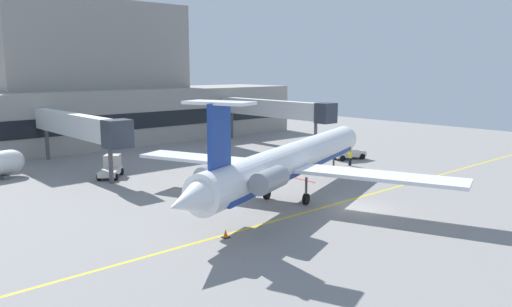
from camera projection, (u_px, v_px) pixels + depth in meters
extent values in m
cube|color=gray|center=(358.00, 209.00, 40.08)|extent=(120.00, 120.00, 0.10)
cube|color=yellow|center=(338.00, 203.00, 41.51)|extent=(108.00, 0.24, 0.01)
cube|color=red|center=(286.00, 176.00, 51.86)|extent=(0.30, 8.00, 0.01)
cube|color=gray|center=(99.00, 117.00, 73.16)|extent=(65.59, 12.65, 7.95)
cube|color=gray|center=(95.00, 46.00, 74.65)|extent=(27.81, 8.86, 12.90)
cube|color=black|center=(119.00, 122.00, 68.51)|extent=(62.97, 0.12, 2.28)
cube|color=silver|center=(72.00, 124.00, 54.42)|extent=(1.40, 19.47, 2.40)
cube|color=#2D333D|center=(117.00, 134.00, 46.60)|extent=(2.40, 2.00, 2.64)
cylinder|color=#4C4C51|center=(47.00, 144.00, 61.00)|extent=(0.44, 0.44, 3.82)
cylinder|color=#4C4C51|center=(111.00, 164.00, 48.37)|extent=(0.44, 0.44, 3.82)
cube|color=silver|center=(268.00, 108.00, 73.21)|extent=(1.40, 20.06, 2.40)
cube|color=#2D333D|center=(326.00, 113.00, 65.18)|extent=(2.40, 2.00, 2.64)
cylinder|color=#4C4C51|center=(232.00, 125.00, 80.03)|extent=(0.44, 0.44, 4.08)
cylinder|color=#4C4C51|center=(315.00, 136.00, 66.97)|extent=(0.44, 0.44, 4.08)
cylinder|color=white|center=(293.00, 159.00, 42.67)|extent=(27.55, 12.66, 2.76)
cube|color=navy|center=(293.00, 168.00, 42.80)|extent=(24.79, 11.39, 0.50)
cone|color=white|center=(347.00, 137.00, 55.95)|extent=(3.80, 3.60, 2.70)
cone|color=white|center=(188.00, 201.00, 29.16)|extent=(4.19, 3.46, 2.35)
cube|color=white|center=(207.00, 159.00, 44.94)|extent=(7.48, 13.10, 0.28)
cube|color=white|center=(380.00, 176.00, 37.86)|extent=(7.48, 13.10, 0.28)
cylinder|color=gray|center=(215.00, 174.00, 35.67)|extent=(3.63, 2.59, 1.52)
cylinder|color=gray|center=(270.00, 180.00, 33.69)|extent=(3.63, 2.59, 1.52)
cube|color=navy|center=(219.00, 135.00, 31.65)|extent=(2.41, 1.10, 4.12)
cube|color=white|center=(219.00, 103.00, 31.31)|extent=(3.37, 4.81, 0.20)
cylinder|color=#3F3F44|center=(334.00, 161.00, 52.45)|extent=(0.20, 0.20, 1.59)
cylinder|color=black|center=(333.00, 170.00, 52.62)|extent=(0.97, 0.65, 0.90)
cylinder|color=#3F3F44|center=(267.00, 182.00, 42.57)|extent=(0.20, 0.20, 1.59)
cylinder|color=black|center=(267.00, 194.00, 42.74)|extent=(0.97, 0.65, 0.90)
cylinder|color=#3F3F44|center=(306.00, 187.00, 40.94)|extent=(0.20, 0.20, 1.59)
cylinder|color=black|center=(306.00, 199.00, 41.11)|extent=(0.97, 0.65, 0.90)
cube|color=silver|center=(110.00, 172.00, 51.11)|extent=(3.72, 4.04, 0.56)
cube|color=#B8B1A9|center=(112.00, 161.00, 52.00)|extent=(2.15, 2.15, 1.28)
cylinder|color=black|center=(105.00, 172.00, 52.42)|extent=(0.66, 0.72, 0.70)
cylinder|color=black|center=(122.00, 172.00, 52.51)|extent=(0.66, 0.72, 0.70)
cylinder|color=black|center=(99.00, 177.00, 49.80)|extent=(0.66, 0.72, 0.70)
cylinder|color=black|center=(116.00, 177.00, 49.89)|extent=(0.66, 0.72, 0.70)
cube|color=silver|center=(348.00, 154.00, 61.57)|extent=(4.47, 2.92, 0.56)
cube|color=#B8B1A9|center=(341.00, 147.00, 60.96)|extent=(2.05, 1.99, 1.26)
cylinder|color=black|center=(342.00, 158.00, 60.26)|extent=(0.75, 0.48, 0.70)
cylinder|color=black|center=(335.00, 156.00, 61.82)|extent=(0.75, 0.48, 0.70)
cylinder|color=black|center=(362.00, 157.00, 61.42)|extent=(0.75, 0.48, 0.70)
cylinder|color=black|center=(354.00, 154.00, 62.98)|extent=(0.75, 0.48, 0.70)
sphere|color=white|center=(12.00, 161.00, 51.65)|extent=(2.40, 2.40, 2.40)
cube|color=#59595B|center=(4.00, 177.00, 50.90)|extent=(0.60, 2.20, 0.35)
cylinder|color=#191E33|center=(351.00, 162.00, 57.48)|extent=(0.18, 0.18, 0.91)
cylinder|color=#191E33|center=(349.00, 162.00, 57.37)|extent=(0.18, 0.18, 0.91)
cylinder|color=yellow|center=(350.00, 155.00, 57.30)|extent=(0.34, 0.34, 0.66)
sphere|color=tan|center=(350.00, 151.00, 57.22)|extent=(0.24, 0.24, 0.24)
cylinder|color=yellow|center=(352.00, 152.00, 57.35)|extent=(0.40, 0.15, 0.50)
cylinder|color=#F2590C|center=(352.00, 150.00, 57.31)|extent=(0.06, 0.06, 0.28)
cylinder|color=yellow|center=(349.00, 152.00, 57.11)|extent=(0.40, 0.15, 0.50)
cylinder|color=#F2590C|center=(349.00, 150.00, 57.08)|extent=(0.06, 0.06, 0.28)
cone|color=orange|center=(300.00, 168.00, 54.62)|extent=(0.36, 0.36, 0.55)
cube|color=black|center=(300.00, 171.00, 54.66)|extent=(0.47, 0.47, 0.04)
cone|color=orange|center=(226.00, 234.00, 33.04)|extent=(0.36, 0.36, 0.55)
cube|color=black|center=(226.00, 237.00, 33.08)|extent=(0.47, 0.47, 0.04)
cone|color=orange|center=(263.00, 170.00, 53.91)|extent=(0.36, 0.36, 0.55)
cube|color=black|center=(263.00, 172.00, 53.96)|extent=(0.47, 0.47, 0.04)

